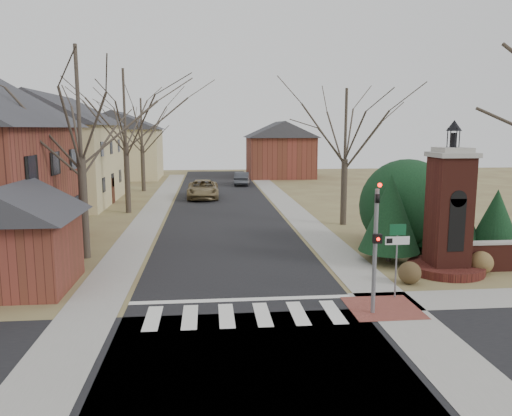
{
  "coord_description": "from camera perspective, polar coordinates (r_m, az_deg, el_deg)",
  "views": [
    {
      "loc": [
        -1.14,
        -14.92,
        6.13
      ],
      "look_at": [
        0.89,
        6.0,
        2.77
      ],
      "focal_mm": 35.0,
      "sensor_mm": 36.0,
      "label": 1
    }
  ],
  "objects": [
    {
      "name": "crosswalk_zone",
      "position": [
        16.91,
        -1.32,
        -12.14
      ],
      "size": [
        8.0,
        2.2,
        0.02
      ],
      "primitive_type": "cube",
      "color": "silver",
      "rests_on": "ground"
    },
    {
      "name": "curb_apron",
      "position": [
        18.06,
        14.3,
        -11.01
      ],
      "size": [
        2.4,
        2.4,
        0.02
      ],
      "primitive_type": "cube",
      "color": "brown",
      "rests_on": "ground"
    },
    {
      "name": "cross_street",
      "position": [
        13.45,
        -0.06,
        -18.01
      ],
      "size": [
        120.0,
        8.0,
        0.01
      ],
      "primitive_type": "cube",
      "color": "black",
      "rests_on": "ground"
    },
    {
      "name": "evergreen_mid",
      "position": [
        26.13,
        20.99,
        0.71
      ],
      "size": [
        3.4,
        3.4,
        4.7
      ],
      "color": "#473D33",
      "rests_on": "ground"
    },
    {
      "name": "sidewalk_left",
      "position": [
        37.65,
        -11.64,
        -0.45
      ],
      "size": [
        2.0,
        60.0,
        0.02
      ],
      "primitive_type": "cube",
      "color": "gray",
      "rests_on": "ground"
    },
    {
      "name": "bare_tree_0",
      "position": [
        24.68,
        -19.72,
        12.21
      ],
      "size": [
        8.05,
        8.05,
        11.15
      ],
      "color": "#473D33",
      "rests_on": "ground"
    },
    {
      "name": "sign_post",
      "position": [
        18.67,
        15.8,
        -4.2
      ],
      "size": [
        0.9,
        0.07,
        2.75
      ],
      "color": "slate",
      "rests_on": "ground"
    },
    {
      "name": "evergreen_far",
      "position": [
        26.33,
        25.77,
        -1.07
      ],
      "size": [
        2.4,
        2.4,
        3.3
      ],
      "color": "#473D33",
      "rests_on": "ground"
    },
    {
      "name": "bare_tree_2",
      "position": [
        50.33,
        -12.98,
        9.88
      ],
      "size": [
        7.35,
        7.35,
        10.19
      ],
      "color": "#473D33",
      "rests_on": "ground"
    },
    {
      "name": "evergreen_mass",
      "position": [
        26.71,
        16.85,
        0.67
      ],
      "size": [
        4.8,
        4.8,
        4.8
      ],
      "primitive_type": "sphere",
      "color": "black",
      "rests_on": "ground"
    },
    {
      "name": "garage_left",
      "position": [
        21.13,
        -25.87,
        -2.46
      ],
      "size": [
        4.8,
        4.8,
        4.29
      ],
      "color": "brown",
      "rests_on": "ground"
    },
    {
      "name": "dry_shrub_left",
      "position": [
        20.91,
        17.16,
        -7.09
      ],
      "size": [
        0.9,
        0.9,
        0.9
      ],
      "primitive_type": "sphere",
      "color": "#4E3C23",
      "rests_on": "ground"
    },
    {
      "name": "traffic_signal_pole",
      "position": [
        16.8,
        13.52,
        -3.35
      ],
      "size": [
        0.28,
        0.41,
        4.5
      ],
      "color": "slate",
      "rests_on": "ground"
    },
    {
      "name": "bare_tree_3",
      "position": [
        32.11,
        10.24,
        9.95
      ],
      "size": [
        7.0,
        7.0,
        9.7
      ],
      "color": "#473D33",
      "rests_on": "ground"
    },
    {
      "name": "house_stucco_left",
      "position": [
        43.73,
        -22.09,
        6.42
      ],
      "size": [
        9.8,
        12.8,
        9.28
      ],
      "color": "#CEBE89",
      "rests_on": "ground"
    },
    {
      "name": "ground",
      "position": [
        16.17,
        -1.1,
        -13.19
      ],
      "size": [
        120.0,
        120.0,
        0.0
      ],
      "primitive_type": "plane",
      "color": "brown",
      "rests_on": "ground"
    },
    {
      "name": "house_distant_left",
      "position": [
        63.88,
        -15.44,
        7.08
      ],
      "size": [
        10.8,
        8.8,
        8.53
      ],
      "color": "#CEBE89",
      "rests_on": "ground"
    },
    {
      "name": "distant_car",
      "position": [
        54.58,
        -1.61,
        3.4
      ],
      "size": [
        2.01,
        4.51,
        1.44
      ],
      "primitive_type": "imported",
      "rotation": [
        0.0,
        0.0,
        3.03
      ],
      "color": "#393C42",
      "rests_on": "ground"
    },
    {
      "name": "main_street",
      "position": [
        37.44,
        -3.71,
        -0.34
      ],
      "size": [
        8.0,
        70.0,
        0.01
      ],
      "primitive_type": "cube",
      "color": "black",
      "rests_on": "ground"
    },
    {
      "name": "bare_tree_1",
      "position": [
        37.43,
        -14.84,
        11.71
      ],
      "size": [
        8.4,
        8.4,
        11.64
      ],
      "color": "#473D33",
      "rests_on": "ground"
    },
    {
      "name": "sidewalk_right_main",
      "position": [
        37.96,
        4.16,
        -0.21
      ],
      "size": [
        2.0,
        60.0,
        0.02
      ],
      "primitive_type": "cube",
      "color": "gray",
      "rests_on": "ground"
    },
    {
      "name": "brick_gate_monument",
      "position": [
        22.7,
        21.12,
        -1.59
      ],
      "size": [
        3.2,
        3.2,
        6.47
      ],
      "color": "#522018",
      "rests_on": "ground"
    },
    {
      "name": "pickup_truck",
      "position": [
        44.36,
        -6.09,
        2.15
      ],
      "size": [
        2.69,
        5.83,
        1.62
      ],
      "primitive_type": "imported",
      "rotation": [
        0.0,
        0.0,
        -0.0
      ],
      "color": "olive",
      "rests_on": "ground"
    },
    {
      "name": "evergreen_near",
      "position": [
        23.77,
        15.1,
        -0.51
      ],
      "size": [
        2.8,
        2.8,
        4.1
      ],
      "color": "#473D33",
      "rests_on": "ground"
    },
    {
      "name": "house_distant_right",
      "position": [
        63.62,
        2.75,
        6.85
      ],
      "size": [
        8.8,
        8.8,
        7.3
      ],
      "color": "brown",
      "rests_on": "ground"
    },
    {
      "name": "dry_shrub_right",
      "position": [
        23.36,
        24.35,
        -5.71
      ],
      "size": [
        0.98,
        0.98,
        0.98
      ],
      "primitive_type": "sphere",
      "color": "brown",
      "rests_on": "ground"
    },
    {
      "name": "stop_bar",
      "position": [
        18.31,
        -1.67,
        -10.45
      ],
      "size": [
        8.0,
        0.35,
        0.02
      ],
      "primitive_type": "cube",
      "color": "silver",
      "rests_on": "ground"
    }
  ]
}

